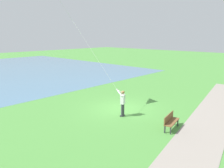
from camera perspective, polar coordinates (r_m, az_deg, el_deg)
name	(u,v)px	position (r m, az deg, el deg)	size (l,w,h in m)	color
ground_plane	(121,108)	(16.22, 2.34, -6.34)	(120.00, 120.00, 0.00)	#4C8E3D
walkway_path	(194,148)	(11.59, 20.61, -15.21)	(2.40, 32.00, 0.02)	gray
person_kite_flyer	(122,101)	(14.43, 2.72, -4.39)	(0.63, 0.49, 1.83)	#232328
park_bench_near_walkway	(171,121)	(13.07, 14.97, -9.14)	(0.70, 1.55, 0.88)	brown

